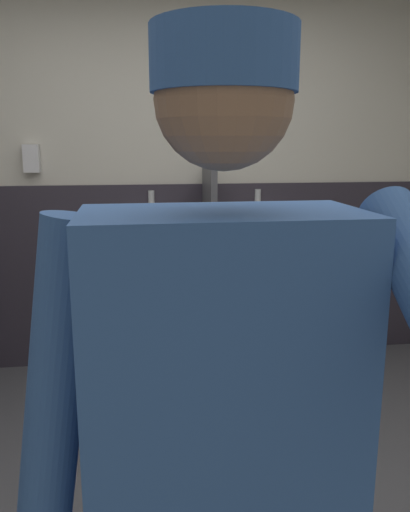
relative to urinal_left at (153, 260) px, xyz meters
The scene contains 7 objects.
wall_back 0.56m from the urinal_left, 61.82° to the left, with size 4.62×0.12×2.56m, color beige.
wainscot_band_back 0.23m from the urinal_left, 50.86° to the left, with size 4.02×0.03×1.28m, color #2D2833.
urinal_left is the anchor object (origin of this frame).
urinal_middle 0.75m from the urinal_left, ahead, with size 0.40×0.34×1.24m.
privacy_divider_panel 0.42m from the urinal_left, 10.65° to the right, with size 0.04×0.40×0.90m, color #4C4C51.
person 2.66m from the urinal_left, 90.01° to the right, with size 0.66×0.60×1.72m.
soap_dispenser 1.04m from the urinal_left, behind, with size 0.10×0.07×0.18m, color silver.
Camera 1 is at (-0.26, -1.74, 1.56)m, focal length 36.04 mm.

